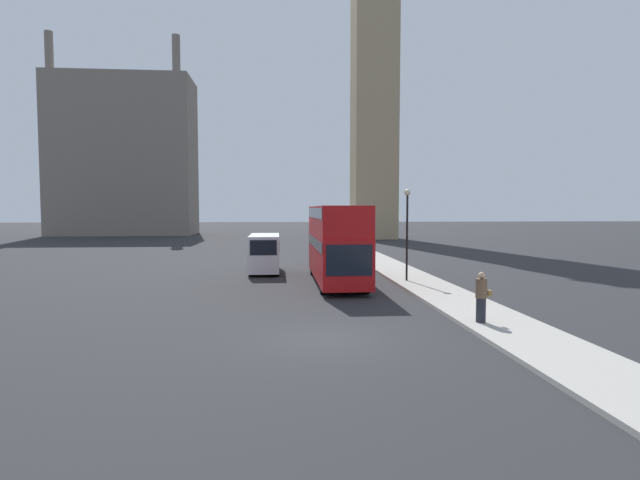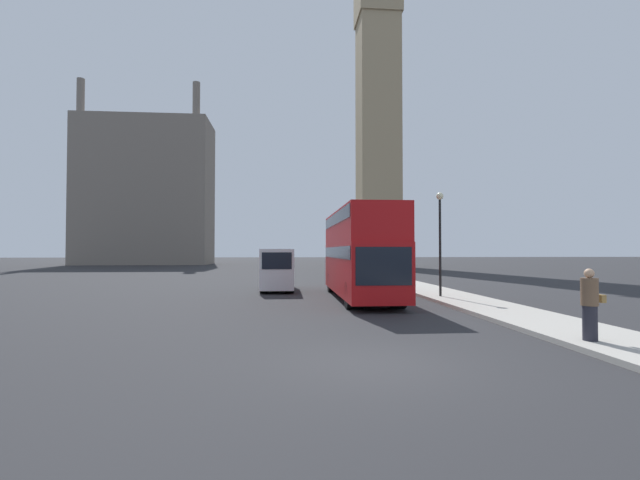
# 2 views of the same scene
# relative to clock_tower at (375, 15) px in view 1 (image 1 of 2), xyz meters

# --- Properties ---
(ground_plane) EXTENTS (300.00, 300.00, 0.00)m
(ground_plane) POSITION_rel_clock_tower_xyz_m (-12.24, -55.21, -31.57)
(ground_plane) COLOR #28282B
(sidewalk_strip) EXTENTS (2.92, 120.00, 0.15)m
(sidewalk_strip) POSITION_rel_clock_tower_xyz_m (-5.78, -55.21, -31.50)
(sidewalk_strip) COLOR #ADA89E
(sidewalk_strip) RESTS_ON ground_plane
(clock_tower) EXTENTS (6.49, 6.66, 61.47)m
(clock_tower) POSITION_rel_clock_tower_xyz_m (0.00, 0.00, 0.00)
(clock_tower) COLOR tan
(clock_tower) RESTS_ON ground_plane
(building_block_distant) EXTENTS (22.33, 10.32, 31.24)m
(building_block_distant) POSITION_rel_clock_tower_xyz_m (-38.89, 13.88, -18.73)
(building_block_distant) COLOR slate
(building_block_distant) RESTS_ON ground_plane
(red_double_decker_bus) EXTENTS (2.52, 10.41, 4.38)m
(red_double_decker_bus) POSITION_rel_clock_tower_xyz_m (-10.47, -43.07, -29.12)
(red_double_decker_bus) COLOR #B71114
(red_double_decker_bus) RESTS_ON ground_plane
(white_van) EXTENTS (1.96, 5.37, 2.51)m
(white_van) POSITION_rel_clock_tower_xyz_m (-14.67, -38.08, -30.23)
(white_van) COLOR white
(white_van) RESTS_ON ground_plane
(pedestrian) EXTENTS (0.56, 0.40, 1.81)m
(pedestrian) POSITION_rel_clock_tower_xyz_m (-6.52, -54.05, -30.52)
(pedestrian) COLOR #23232D
(pedestrian) RESTS_ON sidewalk_strip
(street_lamp) EXTENTS (0.36, 0.36, 5.20)m
(street_lamp) POSITION_rel_clock_tower_xyz_m (-6.46, -43.44, -27.96)
(street_lamp) COLOR black
(street_lamp) RESTS_ON sidewalk_strip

